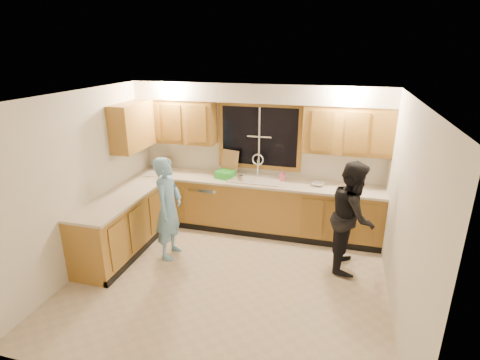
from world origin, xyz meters
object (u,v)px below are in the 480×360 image
Objects in this scene: sink at (255,183)px; bowl at (318,184)px; woman at (352,216)px; dish_crate at (225,174)px; soap_bottle at (282,175)px; stove at (101,242)px; man at (169,208)px; dishwasher at (208,203)px; knife_block at (168,164)px.

sink is 1.04m from bowl.
woman reaches higher than bowl.
dish_crate is at bearing 70.91° from woman.
soap_bottle is at bearing 11.56° from sink.
dish_crate reaches higher than stove.
dish_crate is 1.57× the size of soap_bottle.
soap_bottle is 0.61m from bowl.
man is (0.76, 0.64, 0.33)m from stove.
bowl is at bearing 0.72° from dish_crate.
stove is at bearing -117.69° from dishwasher.
dishwasher is at bearing -179.01° from sink.
stove is 1.05m from man.
man reaches higher than stove.
man is 5.75× the size of dish_crate.
sink is at bearing -47.09° from knife_block.
stove is at bearing -147.49° from bowl.
knife_block is 1.17m from dish_crate.
dishwasher is 3.69× the size of knife_block.
stove is 2.27m from dish_crate.
dishwasher is 3.01× the size of dish_crate.
dish_crate is at bearing -179.28° from bowl.
sink is at bearing -168.44° from soap_bottle.
knife_block is (0.14, 1.96, 0.58)m from stove.
soap_bottle is (1.29, 0.11, 0.60)m from dishwasher.
dish_crate is 1.40× the size of bowl.
dishwasher is 4.21× the size of bowl.
dishwasher is (-0.85, -0.01, -0.45)m from sink.
sink is at bearing -41.88° from man.
dishwasher is at bearing 62.31° from stove.
dishwasher is 1.24m from man.
woman is 9.17× the size of soap_bottle.
dish_crate is (-2.10, 0.76, 0.19)m from woman.
woman reaches higher than man.
man is at bearing 99.22° from woman.
knife_block is 1.14× the size of bowl.
sink is 4.94× the size of soap_bottle.
bowl is at bearing -45.63° from knife_block.
woman is 0.96m from bowl.
dishwasher is 0.52× the size of man.
dishwasher is 1.43m from soap_bottle.
man is at bearing -114.64° from dish_crate.
soap_bottle is (1.48, 1.27, 0.22)m from man.
woman is 2.24m from dish_crate.
woman is (3.38, 1.03, 0.35)m from stove.
soap_bottle is at bearing -43.65° from knife_block.
woman is at bearing 16.95° from stove.
man reaches higher than dish_crate.
dishwasher is at bearing 179.97° from bowl.
dish_crate is at bearing -25.19° from man.
sink is 1.05× the size of dishwasher.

